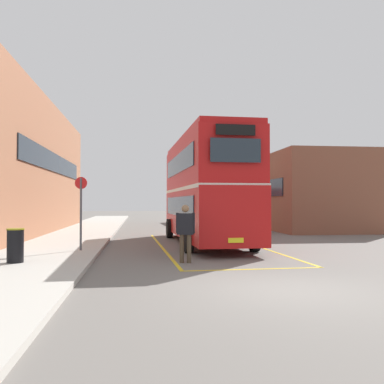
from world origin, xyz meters
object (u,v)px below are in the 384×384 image
Objects in this scene: single_deck_bus at (205,205)px; litter_bin at (15,245)px; double_decker_bus at (205,188)px; pedestrian_boarding at (185,229)px; bus_stop_sign at (81,206)px.

single_deck_bus is 9.05× the size of litter_bin.
double_decker_bus reaches higher than litter_bin.
litter_bin is (-6.51, -6.24, -1.88)m from double_decker_bus.
bus_stop_sign is (-3.53, 2.68, 0.68)m from pedestrian_boarding.
pedestrian_boarding is at bearing -104.51° from double_decker_bus.
double_decker_bus reaches higher than pedestrian_boarding.
double_decker_bus is 1.21× the size of single_deck_bus.
litter_bin is at bearing -136.24° from double_decker_bus.
single_deck_bus is at bearing 79.70° from pedestrian_boarding.
single_deck_bus is 3.35× the size of bus_stop_sign.
pedestrian_boarding is (-1.53, -5.93, -1.46)m from double_decker_bus.
bus_stop_sign is at bearing -110.41° from single_deck_bus.
litter_bin is at bearing -115.80° from bus_stop_sign.
single_deck_bus is 22.52m from bus_stop_sign.
litter_bin is at bearing -111.10° from single_deck_bus.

